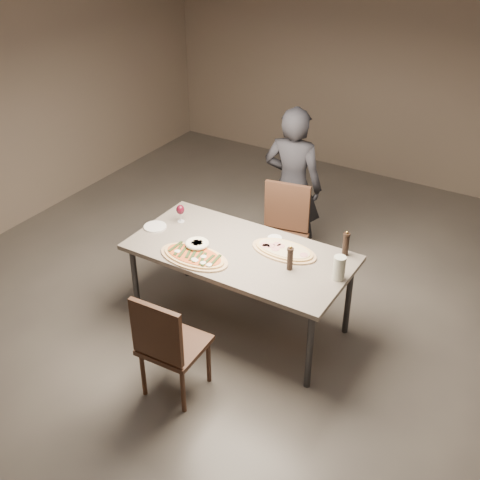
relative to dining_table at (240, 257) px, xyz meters
The scene contains 14 objects.
room 0.71m from the dining_table, ahead, with size 7.00×7.00×7.00m.
dining_table is the anchor object (origin of this frame).
zucchini_pizza 0.38m from the dining_table, 131.76° to the right, with size 0.60×0.33×0.05m.
ham_pizza 0.36m from the dining_table, 28.10° to the left, with size 0.55×0.31×0.04m.
bread_basket 0.36m from the dining_table, 152.25° to the right, with size 0.19×0.19×0.07m.
oil_dish 0.34m from the dining_table, 62.86° to the left, with size 0.12×0.12×0.01m.
pepper_mill_left 0.85m from the dining_table, 27.06° to the left, with size 0.06×0.06×0.22m.
pepper_mill_right 0.49m from the dining_table, ahead, with size 0.05×0.05×0.21m.
carafe 0.85m from the dining_table, ahead, with size 0.09×0.09×0.19m.
wine_glass 0.72m from the dining_table, 168.71° to the left, with size 0.07×0.07×0.16m.
side_plate 0.82m from the dining_table, behind, with size 0.19×0.19×0.01m.
chair_near 0.99m from the dining_table, 90.69° to the right, with size 0.44×0.44×0.90m.
chair_far 0.83m from the dining_table, 92.06° to the left, with size 0.52×0.52×0.95m.
diner 1.19m from the dining_table, 96.22° to the left, with size 0.58×0.38×1.58m, color black.
Camera 1 is at (2.11, -3.48, 3.35)m, focal length 45.00 mm.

